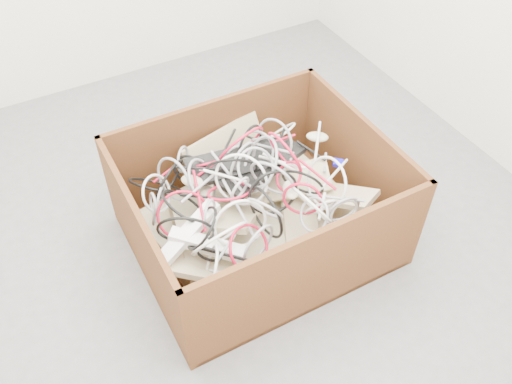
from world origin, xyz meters
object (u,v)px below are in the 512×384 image
cardboard_box (255,221)px  power_strip_left (189,232)px  power_strip_right (208,245)px  vga_plug (338,163)px

cardboard_box → power_strip_left: (-0.34, -0.09, 0.21)m
power_strip_left → power_strip_right: (0.04, -0.08, -0.02)m
power_strip_left → vga_plug: bearing=-17.0°
power_strip_left → vga_plug: (0.75, 0.06, -0.01)m
power_strip_right → vga_plug: power_strip_right is taller
power_strip_right → vga_plug: size_ratio=6.93×
cardboard_box → vga_plug: 0.46m
power_strip_left → power_strip_right: size_ratio=1.02×
cardboard_box → vga_plug: bearing=-4.2°
vga_plug → power_strip_left: bearing=-139.2°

